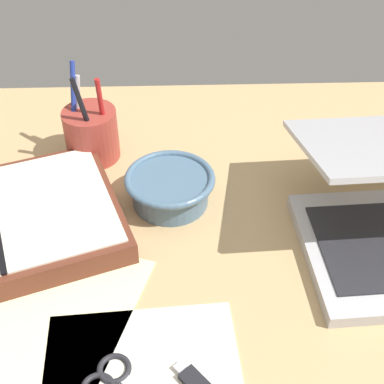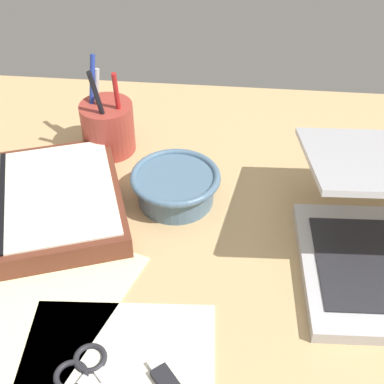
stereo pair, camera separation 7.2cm
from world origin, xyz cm
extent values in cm
cube|color=tan|center=(0.00, 0.00, 1.00)|extent=(140.00, 100.00, 2.00)
cylinder|color=slate|center=(-3.40, 14.54, 4.23)|extent=(11.44, 11.44, 4.47)
torus|color=slate|center=(-3.40, 14.54, 6.47)|extent=(13.46, 13.46, 1.08)
cylinder|color=#9E382D|center=(-16.20, 26.62, 6.31)|extent=(8.71, 8.71, 8.61)
cylinder|color=black|center=(-16.11, 24.22, 10.47)|extent=(3.40, 0.90, 14.85)
cylinder|color=#233899|center=(-18.53, 27.15, 10.70)|extent=(1.80, 5.27, 14.98)
cylinder|color=#B21E1E|center=(-13.88, 26.02, 9.99)|extent=(1.05, 1.77, 14.00)
cylinder|color=#B7B7BC|center=(-18.18, 27.96, 9.45)|extent=(2.15, 2.79, 12.89)
cube|color=brown|center=(-27.46, 7.82, 3.78)|extent=(39.65, 34.19, 3.57)
cube|color=silver|center=(-19.88, 10.54, 5.72)|extent=(22.05, 26.13, 0.30)
cube|color=black|center=(-27.46, 7.82, 5.87)|extent=(8.25, 21.19, 0.30)
torus|color=#232328|center=(-11.34, -16.13, 2.30)|extent=(3.90, 3.90, 0.70)
torus|color=#232328|center=(-9.76, -13.80, 2.30)|extent=(3.90, 3.90, 0.70)
cube|color=#F4EFB2|center=(-19.93, -7.00, 2.08)|extent=(28.99, 31.95, 0.16)
cube|color=silver|center=(-2.39, -14.05, 2.50)|extent=(1.69, 1.69, 0.60)
camera|label=1|loc=(-2.17, -46.48, 55.91)|focal=50.00mm
camera|label=2|loc=(5.04, -46.25, 55.91)|focal=50.00mm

